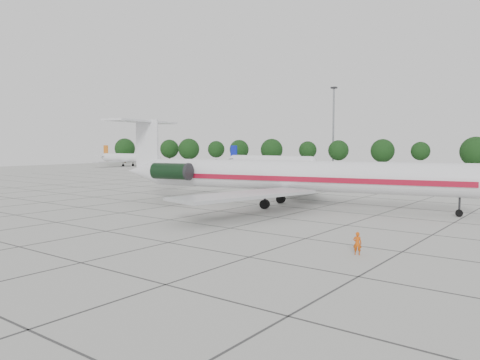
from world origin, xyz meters
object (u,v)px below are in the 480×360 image
Objects in this scene: bg_airliner_b at (269,161)px; floodlight_mast at (333,123)px; bg_airliner_a at (129,158)px; ground_crew at (357,243)px; main_airliner at (279,175)px.

bg_airliner_b is 1.11× the size of floodlight_mast.
bg_airliner_a is at bearing -158.42° from floodlight_mast.
ground_crew is 0.06× the size of bg_airliner_a.
floodlight_mast is at bearing 21.58° from bg_airliner_a.
main_airliner is 1.69× the size of bg_airliner_a.
bg_airliner_b is at bearing 6.62° from bg_airliner_a.
bg_airliner_a is (-117.36, 76.81, 2.09)m from ground_crew.
bg_airliner_b is (-62.47, 83.18, 2.09)m from ground_crew.
floodlight_mast is (-51.71, 102.78, 13.46)m from ground_crew.
main_airliner is at bearing -30.46° from bg_airliner_a.
bg_airliner_b is at bearing -118.77° from floodlight_mast.
floodlight_mast reaches higher than main_airliner.
bg_airliner_b is at bearing 111.60° from main_airliner.
ground_crew is 0.06× the size of floodlight_mast.
floodlight_mast reaches higher than bg_airliner_a.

